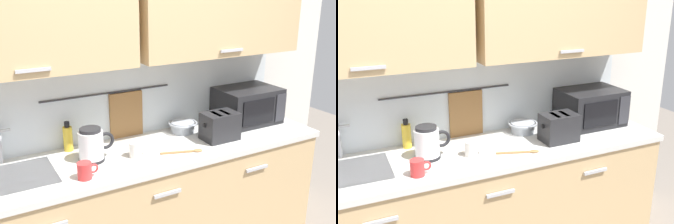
# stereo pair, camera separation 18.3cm
# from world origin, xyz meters

# --- Properties ---
(counter_unit) EXTENTS (2.53, 0.64, 0.90)m
(counter_unit) POSITION_xyz_m (-0.01, 0.30, 0.46)
(counter_unit) COLOR tan
(counter_unit) RESTS_ON ground
(back_wall_assembly) EXTENTS (3.70, 0.41, 2.50)m
(back_wall_assembly) POSITION_xyz_m (-0.00, 0.53, 1.52)
(back_wall_assembly) COLOR silver
(back_wall_assembly) RESTS_ON ground
(sink_faucet) EXTENTS (0.09, 0.17, 0.22)m
(sink_faucet) POSITION_xyz_m (-0.83, 0.53, 1.04)
(sink_faucet) COLOR #B2B5BA
(sink_faucet) RESTS_ON counter_unit
(microwave) EXTENTS (0.46, 0.35, 0.27)m
(microwave) POSITION_xyz_m (0.93, 0.41, 1.04)
(microwave) COLOR black
(microwave) RESTS_ON counter_unit
(electric_kettle) EXTENTS (0.23, 0.16, 0.21)m
(electric_kettle) POSITION_xyz_m (-0.34, 0.32, 1.00)
(electric_kettle) COLOR black
(electric_kettle) RESTS_ON counter_unit
(dish_soap_bottle) EXTENTS (0.06, 0.06, 0.20)m
(dish_soap_bottle) POSITION_xyz_m (-0.43, 0.53, 0.99)
(dish_soap_bottle) COLOR yellow
(dish_soap_bottle) RESTS_ON counter_unit
(mug_near_sink) EXTENTS (0.12, 0.08, 0.09)m
(mug_near_sink) POSITION_xyz_m (-0.45, 0.11, 0.95)
(mug_near_sink) COLOR red
(mug_near_sink) RESTS_ON counter_unit
(mixing_bowl) EXTENTS (0.21, 0.21, 0.08)m
(mixing_bowl) POSITION_xyz_m (0.39, 0.46, 0.94)
(mixing_bowl) COLOR #A5ADB7
(mixing_bowl) RESTS_ON counter_unit
(toaster) EXTENTS (0.26, 0.17, 0.19)m
(toaster) POSITION_xyz_m (0.54, 0.22, 1.00)
(toaster) COLOR #232326
(toaster) RESTS_ON counter_unit
(mug_by_kettle) EXTENTS (0.12, 0.08, 0.09)m
(mug_by_kettle) POSITION_xyz_m (-0.09, 0.24, 0.95)
(mug_by_kettle) COLOR silver
(mug_by_kettle) RESTS_ON counter_unit
(wooden_spoon) EXTENTS (0.27, 0.11, 0.01)m
(wooden_spoon) POSITION_xyz_m (0.22, 0.14, 0.91)
(wooden_spoon) COLOR #9E7042
(wooden_spoon) RESTS_ON counter_unit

